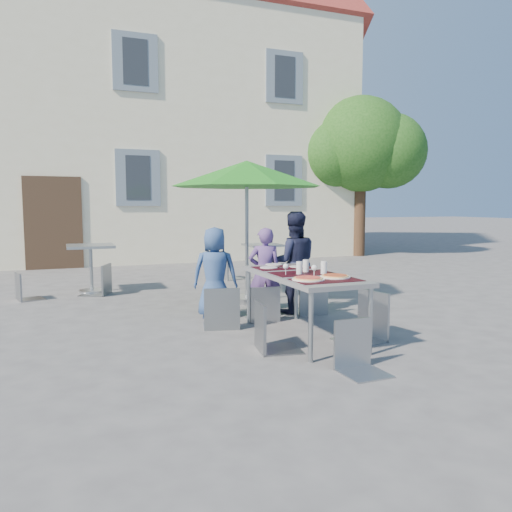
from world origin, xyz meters
name	(u,v)px	position (x,y,z in m)	size (l,w,h in m)	color
ground	(235,338)	(0.00, 0.00, 0.00)	(90.00, 90.00, 0.00)	#4B4B4E
building	(118,100)	(0.00, 11.50, 4.85)	(13.60, 8.20, 11.10)	beige
tree	(361,146)	(6.55, 7.54, 3.25)	(3.60, 3.00, 4.70)	#3F2A1B
dining_table	(303,278)	(0.75, -0.23, 0.70)	(0.80, 1.85, 0.76)	#4B4C50
pizza_near_left	(308,279)	(0.56, -0.73, 0.77)	(0.34, 0.34, 0.03)	white
pizza_near_right	(335,276)	(0.91, -0.67, 0.77)	(0.33, 0.33, 0.03)	white
glassware	(308,267)	(0.77, -0.30, 0.83)	(0.50, 0.42, 0.15)	silver
place_settings	(280,266)	(0.76, 0.42, 0.76)	(0.65, 0.51, 0.01)	white
child_0	(215,273)	(0.10, 1.12, 0.62)	(0.61, 0.39, 1.24)	#2F4C82
child_1	(265,272)	(0.76, 0.94, 0.61)	(0.45, 0.29, 1.23)	#593E7F
child_2	(293,262)	(1.23, 1.03, 0.72)	(0.70, 0.40, 1.44)	#191D38
chair_0	(221,282)	(0.00, 0.51, 0.58)	(0.53, 0.54, 0.99)	gray
chair_1	(264,282)	(0.64, 0.69, 0.52)	(0.45, 0.45, 0.89)	gray
chair_2	(312,276)	(1.43, 0.84, 0.55)	(0.47, 0.47, 0.93)	#91969C
chair_3	(270,297)	(0.19, -0.59, 0.58)	(0.50, 0.50, 0.98)	gray
chair_4	(367,286)	(1.38, -0.59, 0.62)	(0.56, 0.55, 1.05)	#8E9399
chair_5	(359,315)	(0.70, -1.48, 0.53)	(0.41, 0.42, 0.90)	#92979D
patio_umbrella	(247,175)	(0.87, 1.95, 1.99)	(2.35, 2.35, 2.21)	#B7BAC0
cafe_table_0	(91,258)	(-1.37, 3.78, 0.61)	(0.78, 0.78, 0.84)	#B7BAC0
bg_chair_l_0	(24,270)	(-2.41, 3.42, 0.50)	(0.47, 0.47, 0.86)	gray
bg_chair_r_0	(100,261)	(-1.23, 3.49, 0.58)	(0.58, 0.58, 0.99)	gray
cafe_table_1	(263,256)	(1.96, 3.98, 0.51)	(0.69, 0.69, 0.74)	#B7BAC0
bg_chair_l_1	(225,250)	(1.29, 4.39, 0.61)	(0.59, 0.59, 1.03)	#92989D
bg_chair_r_1	(285,251)	(2.56, 4.24, 0.55)	(0.52, 0.52, 0.95)	gray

